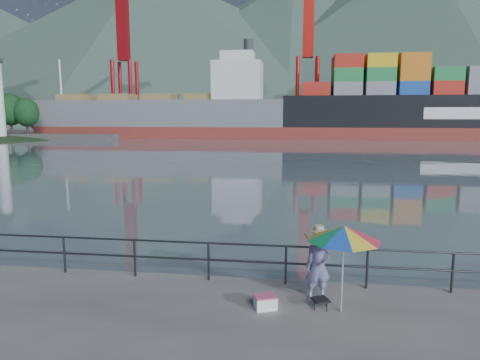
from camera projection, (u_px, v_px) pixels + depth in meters
The scene contains 13 objects.
harbor_water at pixel (288, 128), 136.99m from camera, with size 500.00×280.00×0.00m, color slate.
far_dock at pixel (327, 133), 99.43m from camera, with size 200.00×40.00×0.40m, color #514F4C.
guardrail at pixel (171, 259), 11.22m from camera, with size 22.00×0.06×1.03m.
mountains at pixel (375, 48), 202.65m from camera, with size 600.00×332.80×80.00m.
port_cranes at pixel (439, 55), 85.42m from camera, with size 116.00×28.00×38.40m.
container_stacks at pixel (414, 119), 96.46m from camera, with size 58.00×5.40×7.80m.
fisherman at pixel (318, 266), 9.88m from camera, with size 0.60×0.39×1.63m, color navy.
beach_umbrella at pixel (344, 233), 9.10m from camera, with size 1.78×1.78×1.94m.
folding_stool at pixel (320, 303), 9.52m from camera, with size 0.45×0.45×0.22m.
cooler_bag at pixel (266, 303), 9.50m from camera, with size 0.47×0.32×0.27m, color white.
fishing_rod at pixel (314, 284), 10.91m from camera, with size 0.02×0.02×2.32m, color black.
bulk_carrier at pixel (169, 115), 82.96m from camera, with size 48.13×8.33×14.50m.
container_ship at pixel (455, 106), 76.71m from camera, with size 58.07×9.68×18.10m.
Camera 1 is at (3.23, -8.74, 4.28)m, focal length 32.00 mm.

